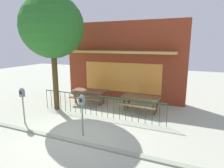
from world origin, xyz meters
The scene contains 9 objects.
ground centered at (0.00, 0.00, 0.00)m, with size 40.00×40.00×0.00m, color #ACB09B.
pub_storefront centered at (0.00, 5.07, 2.27)m, with size 7.17×1.38×4.52m.
patio_fence_front centered at (0.00, 1.93, 0.66)m, with size 6.05×0.04×0.97m.
picnic_table_left centered at (-1.37, 3.45, 0.61)m, with size 1.92×1.52×0.79m.
picnic_table_right centered at (1.59, 3.27, 0.61)m, with size 1.91×1.51×0.79m.
parking_meter_near centered at (-2.52, 0.00, 1.17)m, with size 0.18×0.17×1.52m.
parking_meter_far centered at (0.32, -0.01, 1.19)m, with size 0.18×0.17×1.54m.
street_tree centered at (-2.42, 1.97, 4.04)m, with size 2.98×2.98×5.56m.
curb_edge centered at (0.00, -0.54, 0.00)m, with size 10.04×0.20×0.11m, color gray.
Camera 1 is at (3.82, -5.53, 3.25)m, focal length 30.78 mm.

